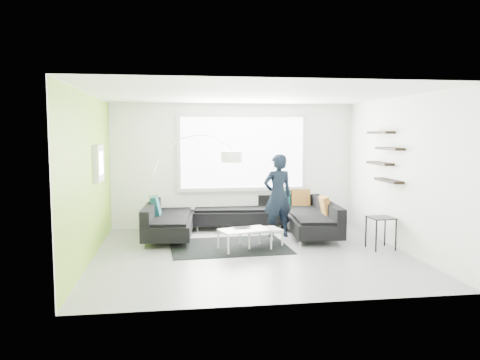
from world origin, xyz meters
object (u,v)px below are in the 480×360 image
sectional_sofa (240,218)px  side_table (381,233)px  person (278,196)px  arc_lamp (149,185)px  coffee_table (253,238)px  laptop (243,228)px

sectional_sofa → side_table: 2.86m
person → side_table: bearing=130.1°
side_table → person: size_ratio=0.35×
arc_lamp → side_table: 4.71m
coffee_table → person: (0.65, 0.83, 0.67)m
side_table → laptop: size_ratio=1.66×
coffee_table → person: bearing=35.4°
sectional_sofa → coffee_table: bearing=-81.2°
sectional_sofa → coffee_table: sectional_sofa is taller
arc_lamp → sectional_sofa: bearing=2.4°
sectional_sofa → coffee_table: (0.08, -1.11, -0.18)m
sectional_sofa → side_table: (2.40, -1.54, -0.07)m
person → laptop: 1.32m
side_table → laptop: bearing=171.6°
coffee_table → side_table: 2.36m
side_table → person: bearing=142.7°
side_table → person: 2.17m
person → sectional_sofa: bearing=-33.0°
arc_lamp → laptop: size_ratio=5.85×
sectional_sofa → laptop: sectional_sofa is taller
coffee_table → arc_lamp: (-1.96, 1.38, 0.86)m
coffee_table → side_table: (2.32, -0.44, 0.11)m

